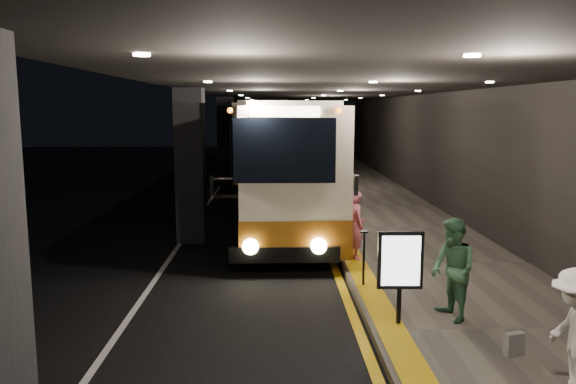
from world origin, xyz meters
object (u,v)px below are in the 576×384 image
object	(u,v)px
passenger_boarding	(356,225)
bag_polka	(514,344)
coach_second	(273,142)
passenger_waiting_green	(453,270)
info_sign	(400,262)
stanchion_post	(364,259)
passenger_waiting_white	(574,335)
coach_main	(281,169)

from	to	relation	value
passenger_boarding	bag_polka	size ratio (longest dim) A/B	4.82
coach_second	bag_polka	xyz separation A→B (m)	(3.64, -23.45, -1.63)
passenger_waiting_green	info_sign	bearing A→B (deg)	-91.77
coach_second	info_sign	bearing A→B (deg)	-80.45
passenger_boarding	info_sign	xyz separation A→B (m)	(0.13, -4.24, 0.24)
passenger_waiting_green	info_sign	world-z (taller)	passenger_waiting_green
passenger_waiting_green	bag_polka	xyz separation A→B (m)	(0.48, -1.48, -0.72)
coach_second	passenger_waiting_green	world-z (taller)	coach_second
passenger_waiting_green	bag_polka	distance (m)	1.72
bag_polka	stanchion_post	size ratio (longest dim) A/B	0.31
passenger_waiting_green	passenger_waiting_white	xyz separation A→B (m)	(0.65, -2.77, -0.04)
passenger_waiting_white	info_sign	size ratio (longest dim) A/B	1.05
coach_main	info_sign	size ratio (longest dim) A/B	7.71
bag_polka	stanchion_post	distance (m)	3.85
passenger_boarding	stanchion_post	distance (m)	2.13
passenger_waiting_green	info_sign	distance (m)	1.00
passenger_waiting_green	stanchion_post	xyz separation A→B (m)	(-1.24, 1.94, -0.32)
coach_main	passenger_waiting_green	xyz separation A→B (m)	(2.87, -9.03, -0.81)
passenger_waiting_white	bag_polka	world-z (taller)	passenger_waiting_white
passenger_waiting_green	passenger_waiting_white	world-z (taller)	passenger_waiting_green
passenger_boarding	stanchion_post	size ratio (longest dim) A/B	1.48
passenger_waiting_white	bag_polka	size ratio (longest dim) A/B	4.84
passenger_waiting_green	info_sign	size ratio (longest dim) A/B	1.11
coach_second	info_sign	distance (m)	22.28
coach_main	stanchion_post	world-z (taller)	coach_main
bag_polka	stanchion_post	xyz separation A→B (m)	(-1.72, 3.43, 0.40)
passenger_boarding	passenger_waiting_white	distance (m)	7.04
coach_main	passenger_waiting_white	world-z (taller)	coach_main
stanchion_post	coach_main	bearing A→B (deg)	102.95
passenger_boarding	info_sign	world-z (taller)	passenger_boarding
passenger_waiting_green	stanchion_post	size ratio (longest dim) A/B	1.56
passenger_waiting_white	info_sign	world-z (taller)	passenger_waiting_white
coach_main	bag_polka	distance (m)	11.14
coach_second	bag_polka	world-z (taller)	coach_second
coach_main	coach_second	world-z (taller)	coach_second
info_sign	stanchion_post	world-z (taller)	info_sign
coach_main	passenger_boarding	world-z (taller)	coach_main
stanchion_post	passenger_boarding	bearing A→B (deg)	86.15
passenger_waiting_white	bag_polka	bearing A→B (deg)	-167.57
coach_main	passenger_waiting_green	world-z (taller)	coach_main
bag_polka	stanchion_post	bearing A→B (deg)	116.64
coach_second	stanchion_post	distance (m)	20.16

